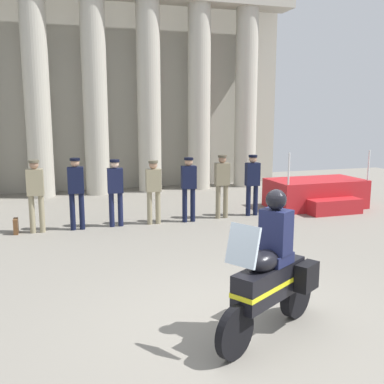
{
  "coord_description": "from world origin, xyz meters",
  "views": [
    {
      "loc": [
        -2.3,
        -5.15,
        2.83
      ],
      "look_at": [
        0.24,
        2.74,
        1.35
      ],
      "focal_mm": 41.7,
      "sensor_mm": 36.0,
      "label": 1
    }
  ],
  "objects_px": {
    "officer_in_row_3": "(153,187)",
    "officer_in_row_2": "(115,187)",
    "officer_in_row_5": "(222,181)",
    "reviewing_stand": "(317,194)",
    "officer_in_row_0": "(35,190)",
    "officer_in_row_4": "(189,184)",
    "motorcycle_with_rider": "(272,275)",
    "briefcase_on_ground": "(16,226)",
    "officer_in_row_1": "(76,188)",
    "officer_in_row_6": "(252,180)"
  },
  "relations": [
    {
      "from": "officer_in_row_0",
      "to": "officer_in_row_6",
      "type": "relative_size",
      "value": 1.03
    },
    {
      "from": "officer_in_row_0",
      "to": "officer_in_row_1",
      "type": "bearing_deg",
      "value": -176.48
    },
    {
      "from": "motorcycle_with_rider",
      "to": "briefcase_on_ground",
      "type": "bearing_deg",
      "value": -91.64
    },
    {
      "from": "officer_in_row_1",
      "to": "officer_in_row_2",
      "type": "bearing_deg",
      "value": -173.71
    },
    {
      "from": "officer_in_row_1",
      "to": "motorcycle_with_rider",
      "type": "height_order",
      "value": "motorcycle_with_rider"
    },
    {
      "from": "officer_in_row_2",
      "to": "officer_in_row_5",
      "type": "distance_m",
      "value": 2.87
    },
    {
      "from": "officer_in_row_0",
      "to": "officer_in_row_4",
      "type": "bearing_deg",
      "value": -176.85
    },
    {
      "from": "officer_in_row_3",
      "to": "officer_in_row_4",
      "type": "height_order",
      "value": "officer_in_row_4"
    },
    {
      "from": "reviewing_stand",
      "to": "officer_in_row_5",
      "type": "xyz_separation_m",
      "value": [
        -3.23,
        -0.39,
        0.61
      ]
    },
    {
      "from": "reviewing_stand",
      "to": "officer_in_row_1",
      "type": "distance_m",
      "value": 7.09
    },
    {
      "from": "briefcase_on_ground",
      "to": "motorcycle_with_rider",
      "type": "bearing_deg",
      "value": -60.84
    },
    {
      "from": "officer_in_row_0",
      "to": "officer_in_row_6",
      "type": "bearing_deg",
      "value": -174.8
    },
    {
      "from": "motorcycle_with_rider",
      "to": "officer_in_row_5",
      "type": "bearing_deg",
      "value": -136.72
    },
    {
      "from": "officer_in_row_5",
      "to": "reviewing_stand",
      "type": "bearing_deg",
      "value": -168.79
    },
    {
      "from": "motorcycle_with_rider",
      "to": "reviewing_stand",
      "type": "bearing_deg",
      "value": -157.97
    },
    {
      "from": "officer_in_row_4",
      "to": "briefcase_on_ground",
      "type": "relative_size",
      "value": 4.7
    },
    {
      "from": "motorcycle_with_rider",
      "to": "briefcase_on_ground",
      "type": "distance_m",
      "value": 7.14
    },
    {
      "from": "officer_in_row_4",
      "to": "officer_in_row_6",
      "type": "height_order",
      "value": "officer_in_row_4"
    },
    {
      "from": "motorcycle_with_rider",
      "to": "officer_in_row_0",
      "type": "bearing_deg",
      "value": -94.99
    },
    {
      "from": "motorcycle_with_rider",
      "to": "briefcase_on_ground",
      "type": "xyz_separation_m",
      "value": [
        -3.47,
        6.22,
        -0.61
      ]
    },
    {
      "from": "officer_in_row_0",
      "to": "officer_in_row_4",
      "type": "height_order",
      "value": "officer_in_row_0"
    },
    {
      "from": "officer_in_row_0",
      "to": "officer_in_row_5",
      "type": "relative_size",
      "value": 1.01
    },
    {
      "from": "officer_in_row_3",
      "to": "motorcycle_with_rider",
      "type": "xyz_separation_m",
      "value": [
        0.14,
        -6.13,
        -0.17
      ]
    },
    {
      "from": "officer_in_row_1",
      "to": "officer_in_row_4",
      "type": "height_order",
      "value": "officer_in_row_1"
    },
    {
      "from": "officer_in_row_3",
      "to": "officer_in_row_2",
      "type": "bearing_deg",
      "value": 1.72
    },
    {
      "from": "officer_in_row_2",
      "to": "officer_in_row_3",
      "type": "relative_size",
      "value": 1.03
    },
    {
      "from": "officer_in_row_5",
      "to": "officer_in_row_6",
      "type": "distance_m",
      "value": 0.91
    },
    {
      "from": "officer_in_row_1",
      "to": "officer_in_row_5",
      "type": "relative_size",
      "value": 1.02
    },
    {
      "from": "officer_in_row_1",
      "to": "motorcycle_with_rider",
      "type": "relative_size",
      "value": 0.93
    },
    {
      "from": "officer_in_row_1",
      "to": "officer_in_row_6",
      "type": "xyz_separation_m",
      "value": [
        4.73,
        0.1,
        -0.05
      ]
    },
    {
      "from": "reviewing_stand",
      "to": "briefcase_on_ground",
      "type": "bearing_deg",
      "value": -177.45
    },
    {
      "from": "officer_in_row_1",
      "to": "officer_in_row_5",
      "type": "distance_m",
      "value": 3.82
    },
    {
      "from": "officer_in_row_3",
      "to": "officer_in_row_4",
      "type": "bearing_deg",
      "value": -178.97
    },
    {
      "from": "officer_in_row_5",
      "to": "motorcycle_with_rider",
      "type": "bearing_deg",
      "value": 78.46
    },
    {
      "from": "officer_in_row_3",
      "to": "officer_in_row_5",
      "type": "relative_size",
      "value": 0.95
    },
    {
      "from": "reviewing_stand",
      "to": "officer_in_row_6",
      "type": "xyz_separation_m",
      "value": [
        -2.32,
        -0.36,
        0.59
      ]
    },
    {
      "from": "officer_in_row_1",
      "to": "reviewing_stand",
      "type": "bearing_deg",
      "value": -171.95
    },
    {
      "from": "reviewing_stand",
      "to": "officer_in_row_1",
      "type": "relative_size",
      "value": 1.6
    },
    {
      "from": "reviewing_stand",
      "to": "motorcycle_with_rider",
      "type": "relative_size",
      "value": 1.48
    },
    {
      "from": "officer_in_row_2",
      "to": "briefcase_on_ground",
      "type": "height_order",
      "value": "officer_in_row_2"
    },
    {
      "from": "officer_in_row_1",
      "to": "officer_in_row_5",
      "type": "xyz_separation_m",
      "value": [
        3.82,
        0.06,
        -0.02
      ]
    },
    {
      "from": "officer_in_row_6",
      "to": "officer_in_row_2",
      "type": "bearing_deg",
      "value": 5.34
    },
    {
      "from": "reviewing_stand",
      "to": "briefcase_on_ground",
      "type": "relative_size",
      "value": 7.82
    },
    {
      "from": "officer_in_row_3",
      "to": "officer_in_row_5",
      "type": "bearing_deg",
      "value": -173.28
    },
    {
      "from": "officer_in_row_1",
      "to": "motorcycle_with_rider",
      "type": "xyz_separation_m",
      "value": [
        2.05,
        -6.14,
        -0.25
      ]
    },
    {
      "from": "officer_in_row_4",
      "to": "reviewing_stand",
      "type": "bearing_deg",
      "value": -168.6
    },
    {
      "from": "officer_in_row_6",
      "to": "briefcase_on_ground",
      "type": "distance_m",
      "value": 6.2
    },
    {
      "from": "officer_in_row_5",
      "to": "officer_in_row_6",
      "type": "relative_size",
      "value": 1.02
    },
    {
      "from": "officer_in_row_3",
      "to": "briefcase_on_ground",
      "type": "height_order",
      "value": "officer_in_row_3"
    },
    {
      "from": "briefcase_on_ground",
      "to": "officer_in_row_0",
      "type": "bearing_deg",
      "value": -6.99
    }
  ]
}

